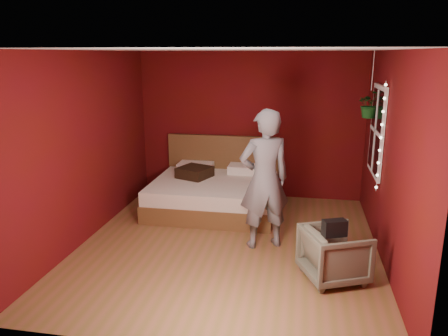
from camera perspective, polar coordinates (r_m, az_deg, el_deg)
floor at (r=6.11m, az=0.57°, el=-10.00°), size 4.50×4.50×0.00m
room_walls at (r=5.62m, az=0.61°, el=5.75°), size 4.04×4.54×2.62m
window at (r=6.54m, az=19.32°, el=4.61°), size 0.05×0.97×1.27m
fairy_lights at (r=6.02m, az=19.80°, el=3.76°), size 0.04×0.04×1.45m
bed at (r=7.40m, az=-1.15°, el=-3.09°), size 2.04×1.73×1.12m
person at (r=5.79m, az=5.29°, el=-1.53°), size 0.81×0.69×1.88m
armchair at (r=5.29m, az=14.21°, el=-10.86°), size 0.89×0.88×0.62m
handbag at (r=4.95m, az=14.23°, el=-7.60°), size 0.28×0.21×0.18m
throw_pillow at (r=7.45m, az=-3.86°, el=-0.55°), size 0.64×0.64×0.17m
hanging_plant at (r=6.72m, az=18.54°, el=7.91°), size 0.41×0.37×0.95m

